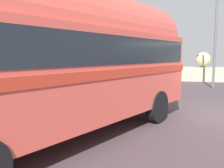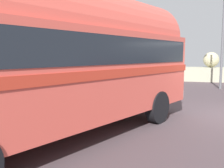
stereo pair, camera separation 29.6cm
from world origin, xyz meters
The scene contains 3 objects.
breakwater centered at (0.06, 11.80, 0.75)m, with size 31.36×2.39×2.49m.
vintage_coach centered at (-4.70, -3.47, 2.05)m, with size 5.57×8.83×3.70m.
lamp_post centered at (0.03, 7.21, 3.25)m, with size 0.84×0.56×5.69m.
Camera 1 is at (-2.17, -8.78, 2.03)m, focal length 38.94 mm.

